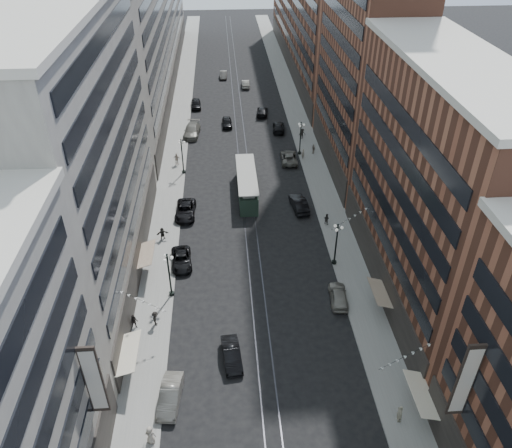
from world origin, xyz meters
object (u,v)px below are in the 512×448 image
object	(u,v)px
pedestrian_9	(302,134)
car_extra_1	(262,111)
car_13	(227,122)
car_7	(185,210)
pedestrian_8	(303,154)
lamppost_se_far	(336,243)
car_2	(181,260)
lamppost_sw_far	(169,273)
car_4	(338,296)
car_10	(299,204)
pedestrian_6	(177,159)
pedestrian_2	(134,322)
pedestrian_extra_2	(313,149)
car_12	(279,127)
pedestrian_extra_1	(155,318)
pedestrian_4	(400,414)
car_extra_0	(223,75)
car_14	(246,84)
pedestrian_5	(162,233)
pedestrian_1	(150,435)
pedestrian_7	(326,219)
car_11	(289,157)
car_1	(170,396)
car_5	(232,354)
lamppost_se_mid	(300,137)
car_9	(196,104)
lamppost_sw_mid	(182,155)
streetcar	(247,185)

from	to	relation	value
pedestrian_9	car_extra_1	distance (m)	12.61
car_13	pedestrian_9	world-z (taller)	pedestrian_9
car_7	pedestrian_8	size ratio (longest dim) A/B	3.37
lamppost_se_far	car_2	world-z (taller)	lamppost_se_far
lamppost_sw_far	car_7	xyz separation A→B (m)	(0.80, 15.50, -2.33)
car_4	car_10	bearing A→B (deg)	-79.90
pedestrian_6	pedestrian_2	bearing A→B (deg)	102.32
pedestrian_9	pedestrian_extra_2	distance (m)	5.84
car_12	pedestrian_extra_1	world-z (taller)	pedestrian_extra_1
pedestrian_4	pedestrian_extra_1	world-z (taller)	pedestrian_4
car_extra_0	pedestrian_2	bearing A→B (deg)	-95.92
car_14	lamppost_sw_far	bearing A→B (deg)	80.09
pedestrian_5	car_extra_1	xyz separation A→B (m)	(15.46, 38.69, -0.24)
pedestrian_1	car_13	size ratio (longest dim) A/B	0.42
pedestrian_2	car_extra_1	distance (m)	56.12
pedestrian_6	pedestrian_7	world-z (taller)	pedestrian_6
car_11	car_12	xyz separation A→B (m)	(-0.37, 11.77, -0.01)
car_1	car_5	bearing A→B (deg)	43.76
lamppost_se_far	pedestrian_8	size ratio (longest dim) A/B	3.38
car_5	pedestrian_extra_1	distance (m)	8.85
pedestrian_7	car_extra_1	size ratio (longest dim) A/B	0.31
lamppost_se_mid	pedestrian_1	size ratio (longest dim) A/B	3.06
car_extra_1	car_12	bearing A→B (deg)	114.99
car_4	car_1	bearing A→B (deg)	38.65
car_4	pedestrian_6	xyz separation A→B (m)	(-18.73, 31.79, 0.35)
car_2	car_1	bearing A→B (deg)	-95.26
car_9	car_12	world-z (taller)	car_9
car_4	car_7	size ratio (longest dim) A/B	0.81
car_4	car_12	bearing A→B (deg)	-82.86
lamppost_sw_mid	pedestrian_2	distance (m)	31.83
car_9	car_14	size ratio (longest dim) A/B	1.04
pedestrian_1	pedestrian_6	xyz separation A→B (m)	(-0.68, 46.69, 0.06)
car_10	streetcar	bearing A→B (deg)	-39.50
car_1	car_4	world-z (taller)	car_1
car_5	pedestrian_9	size ratio (longest dim) A/B	2.55
car_1	car_extra_1	distance (m)	63.49
lamppost_sw_mid	car_9	bearing A→B (deg)	87.54
pedestrian_9	car_5	bearing A→B (deg)	-108.11
car_5	car_2	bearing A→B (deg)	104.11
car_7	streetcar	bearing A→B (deg)	32.10
lamppost_se_mid	car_9	size ratio (longest dim) A/B	1.21
car_12	pedestrian_9	size ratio (longest dim) A/B	2.86
car_4	car_9	bearing A→B (deg)	-68.44
lamppost_sw_mid	car_13	distance (m)	18.59
streetcar	pedestrian_5	distance (m)	14.95
car_13	car_14	size ratio (longest dim) A/B	0.98
car_7	car_extra_1	size ratio (longest dim) A/B	1.12
lamppost_se_mid	car_1	size ratio (longest dim) A/B	1.17
car_4	pedestrian_7	world-z (taller)	pedestrian_7
car_5	pedestrian_1	size ratio (longest dim) A/B	2.48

